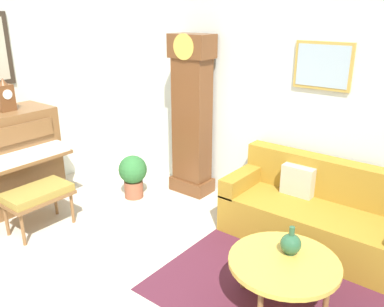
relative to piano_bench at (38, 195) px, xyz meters
The scene contains 10 objects.
ground_plane 1.57m from the piano_bench, 12.24° to the right, with size 6.40×6.00×0.10m, color beige.
wall_back 2.74m from the piano_bench, 54.54° to the left, with size 5.30×0.13×2.80m.
area_rug 2.68m from the piano_bench, 13.79° to the left, with size 2.10×1.50×0.01m, color #4C1E2D.
piano_bench is the anchor object (origin of this frame).
grandfather_clock 2.02m from the piano_bench, 69.17° to the left, with size 0.52×0.34×2.03m.
couch 2.98m from the piano_bench, 33.19° to the left, with size 1.90×0.80×0.84m.
coffee_table 2.69m from the piano_bench, 11.02° to the left, with size 0.88×0.88×0.43m.
mantel_clock 1.23m from the piano_bench, 165.31° to the left, with size 0.13×0.18×0.38m.
green_jug 2.70m from the piano_bench, 13.64° to the left, with size 0.17×0.17×0.24m.
potted_plant 1.22m from the piano_bench, 79.38° to the left, with size 0.36×0.36×0.56m.
Camera 1 is at (2.26, -1.73, 2.30)m, focal length 37.68 mm.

